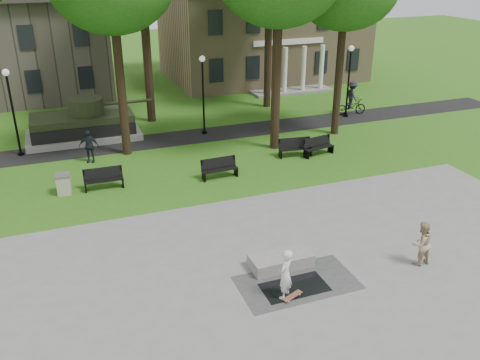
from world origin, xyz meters
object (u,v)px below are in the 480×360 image
object	(u,v)px
park_bench_0	(103,178)
trash_bin	(64,184)
skateboarder	(285,274)
concrete_block	(281,260)
friend_watching	(421,243)
cyclist	(352,101)

from	to	relation	value
park_bench_0	trash_bin	xyz separation A→B (m)	(-1.78, 0.05, -0.04)
skateboarder	concrete_block	bearing A→B (deg)	-151.46
park_bench_0	friend_watching	bearing A→B (deg)	-45.60
skateboarder	trash_bin	xyz separation A→B (m)	(-6.17, 10.59, -0.40)
concrete_block	friend_watching	xyz separation A→B (m)	(4.64, -1.59, 0.61)
cyclist	trash_bin	distance (m)	20.13
concrete_block	park_bench_0	world-z (taller)	park_bench_0
concrete_block	cyclist	xyz separation A→B (m)	(12.32, 15.21, 0.68)
friend_watching	cyclist	xyz separation A→B (m)	(7.68, 16.80, 0.08)
skateboarder	cyclist	world-z (taller)	cyclist
park_bench_0	trash_bin	size ratio (longest dim) A/B	1.89
friend_watching	park_bench_0	bearing A→B (deg)	-51.67
concrete_block	skateboarder	xyz separation A→B (m)	(-0.63, -1.65, 0.64)
trash_bin	cyclist	bearing A→B (deg)	18.15
concrete_block	cyclist	size ratio (longest dim) A/B	0.97
friend_watching	trash_bin	distance (m)	15.56
concrete_block	skateboarder	bearing A→B (deg)	-111.04
cyclist	trash_bin	size ratio (longest dim) A/B	2.37
concrete_block	trash_bin	xyz separation A→B (m)	(-6.81, 8.94, 0.24)
skateboarder	trash_bin	bearing A→B (deg)	-100.17
skateboarder	friend_watching	xyz separation A→B (m)	(5.28, 0.06, -0.03)
friend_watching	trash_bin	size ratio (longest dim) A/B	1.73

